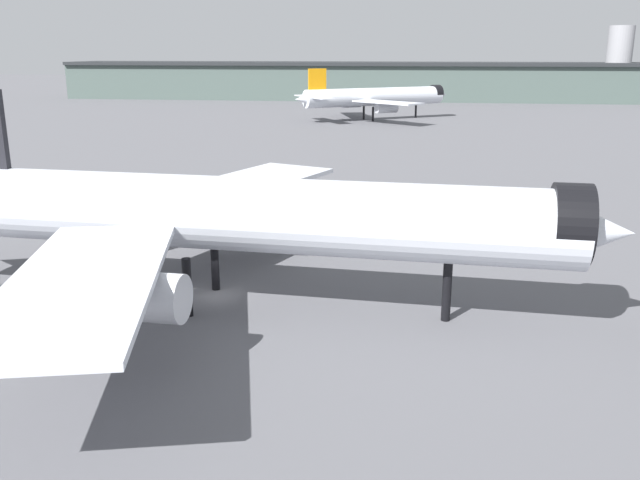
# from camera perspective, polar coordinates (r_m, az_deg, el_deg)

# --- Properties ---
(ground) EXTENTS (900.00, 900.00, 0.00)m
(ground) POSITION_cam_1_polar(r_m,az_deg,el_deg) (53.43, -8.78, -4.64)
(ground) COLOR #56565B
(airliner_near_gate) EXTENTS (55.84, 50.85, 15.67)m
(airliner_near_gate) POSITION_cam_1_polar(r_m,az_deg,el_deg) (49.50, -7.94, 2.11)
(airliner_near_gate) COLOR silver
(airliner_near_gate) RESTS_ON ground
(airliner_far_taxiway) EXTENTS (42.48, 37.97, 13.87)m
(airliner_far_taxiway) POSITION_cam_1_polar(r_m,az_deg,el_deg) (187.34, 4.63, 11.96)
(airliner_far_taxiway) COLOR silver
(airliner_far_taxiway) RESTS_ON ground
(terminal_building) EXTENTS (240.64, 29.30, 26.90)m
(terminal_building) POSITION_cam_1_polar(r_m,az_deg,el_deg) (265.43, 5.30, 13.30)
(terminal_building) COLOR #475651
(terminal_building) RESTS_ON ground
(service_truck_front) EXTENTS (3.76, 5.92, 3.00)m
(service_truck_front) POSITION_cam_1_polar(r_m,az_deg,el_deg) (83.87, -8.98, 3.98)
(service_truck_front) COLOR black
(service_truck_front) RESTS_ON ground
(baggage_tug_wing) EXTENTS (2.58, 3.51, 1.85)m
(baggage_tug_wing) POSITION_cam_1_polar(r_m,az_deg,el_deg) (72.04, 15.52, 1.14)
(baggage_tug_wing) COLOR black
(baggage_tug_wing) RESTS_ON ground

